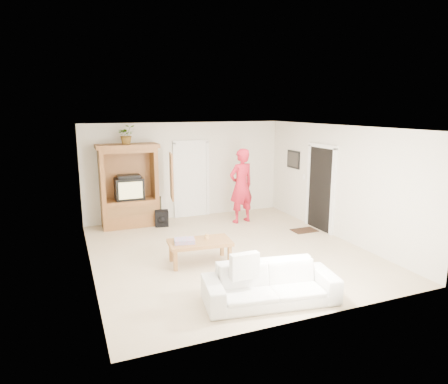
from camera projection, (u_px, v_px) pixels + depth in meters
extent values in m
plane|color=tan|center=(228.00, 251.00, 8.46)|extent=(6.00, 6.00, 0.00)
plane|color=white|center=(228.00, 127.00, 7.93)|extent=(6.00, 6.00, 0.00)
plane|color=silver|center=(186.00, 170.00, 10.92)|extent=(5.50, 0.00, 5.50)
plane|color=silver|center=(312.00, 232.00, 5.48)|extent=(5.50, 0.00, 5.50)
plane|color=silver|center=(87.00, 203.00, 7.18)|extent=(0.00, 6.00, 6.00)
plane|color=silver|center=(338.00, 182.00, 9.21)|extent=(0.00, 6.00, 6.00)
cube|color=#94572D|center=(130.00, 213.00, 10.21)|extent=(1.40, 0.60, 0.70)
cube|color=#94572D|center=(102.00, 178.00, 9.77)|extent=(0.10, 0.60, 1.20)
cube|color=#94572D|center=(154.00, 174.00, 10.25)|extent=(0.10, 0.60, 1.20)
cube|color=#94572D|center=(127.00, 174.00, 10.26)|extent=(1.40, 0.06, 1.20)
cube|color=#94572D|center=(127.00, 150.00, 9.88)|extent=(1.40, 0.60, 0.10)
cube|color=#94572D|center=(127.00, 146.00, 9.86)|extent=(1.52, 0.68, 0.10)
cube|color=#94572D|center=(171.00, 176.00, 9.95)|extent=(0.16, 0.67, 1.15)
cube|color=black|center=(129.00, 188.00, 10.10)|extent=(0.70, 0.52, 0.55)
cube|color=tan|center=(131.00, 190.00, 9.86)|extent=(0.58, 0.02, 0.42)
cube|color=black|center=(129.00, 176.00, 10.01)|extent=(0.55, 0.35, 0.08)
cube|color=olive|center=(132.00, 211.00, 9.93)|extent=(1.19, 0.03, 0.25)
cube|color=white|center=(191.00, 180.00, 11.00)|extent=(0.85, 0.05, 2.04)
cube|color=black|center=(321.00, 189.00, 9.80)|extent=(0.05, 0.90, 2.04)
cube|color=black|center=(293.00, 159.00, 10.86)|extent=(0.03, 0.60, 0.48)
cube|color=#382316|center=(304.00, 230.00, 9.85)|extent=(0.60, 0.40, 0.02)
imported|color=#4C7238|center=(127.00, 135.00, 9.78)|extent=(0.43, 0.38, 0.47)
imported|color=#B5182A|center=(241.00, 186.00, 10.42)|extent=(0.79, 0.60, 1.96)
imported|color=silver|center=(270.00, 284.00, 6.18)|extent=(2.16, 1.12, 0.60)
cube|color=olive|center=(200.00, 242.00, 7.73)|extent=(1.26, 0.76, 0.07)
cube|color=olive|center=(176.00, 261.00, 7.39)|extent=(0.07, 0.07, 0.38)
cube|color=olive|center=(171.00, 252.00, 7.86)|extent=(0.07, 0.07, 0.38)
cube|color=olive|center=(230.00, 255.00, 7.69)|extent=(0.07, 0.07, 0.38)
cube|color=olive|center=(222.00, 247.00, 8.17)|extent=(0.07, 0.07, 0.38)
cube|color=#D9486B|center=(184.00, 241.00, 7.60)|extent=(0.43, 0.35, 0.08)
cylinder|color=tan|center=(207.00, 237.00, 7.83)|extent=(0.08, 0.08, 0.10)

